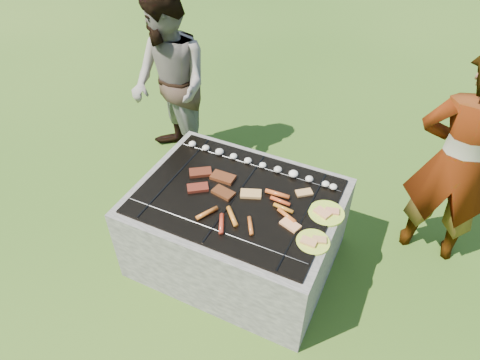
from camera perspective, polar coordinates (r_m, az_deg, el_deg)
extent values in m
plane|color=#234B12|center=(3.16, -0.40, -10.14)|extent=(60.00, 60.00, 0.00)
cube|color=#9D968C|center=(3.20, 2.81, -1.58)|extent=(1.30, 0.18, 0.60)
cube|color=#9E968C|center=(2.71, -4.34, -12.23)|extent=(1.30, 0.18, 0.60)
cube|color=#A9A095|center=(3.15, -9.63, -3.11)|extent=(0.18, 0.64, 0.60)
cube|color=gray|center=(2.82, 10.01, -10.03)|extent=(0.18, 0.64, 0.60)
cube|color=black|center=(2.98, -0.42, -7.25)|extent=(0.94, 0.64, 0.48)
sphere|color=#FF5914|center=(2.82, -0.44, -4.28)|extent=(0.10, 0.10, 0.10)
cube|color=black|center=(2.72, -0.46, -2.12)|extent=(1.20, 0.90, 0.01)
cylinder|color=black|center=(2.89, -8.49, 0.65)|extent=(0.01, 0.88, 0.01)
cylinder|color=black|center=(2.71, -0.46, -2.03)|extent=(0.01, 0.88, 0.01)
cylinder|color=black|center=(2.60, 8.50, -4.95)|extent=(0.01, 0.88, 0.01)
cylinder|color=black|center=(2.52, -3.69, -6.51)|extent=(1.18, 0.01, 0.01)
cylinder|color=black|center=(2.93, 2.30, 1.83)|extent=(1.18, 0.01, 0.01)
ellipsoid|color=#EFE0CA|center=(3.12, -6.37, 4.81)|extent=(0.05, 0.05, 0.04)
ellipsoid|color=beige|center=(3.08, -4.58, 4.29)|extent=(0.05, 0.05, 0.04)
ellipsoid|color=beige|center=(3.03, -2.75, 3.79)|extent=(0.06, 0.06, 0.04)
ellipsoid|color=#F3EBCE|center=(2.99, -0.86, 3.18)|extent=(0.05, 0.05, 0.04)
ellipsoid|color=#EEE3CA|center=(2.95, 1.07, 2.61)|extent=(0.05, 0.05, 0.04)
ellipsoid|color=white|center=(2.92, 3.05, 2.00)|extent=(0.05, 0.05, 0.03)
ellipsoid|color=beige|center=(2.89, 5.07, 1.42)|extent=(0.06, 0.06, 0.04)
ellipsoid|color=white|center=(2.86, 7.14, 0.84)|extent=(0.06, 0.06, 0.04)
ellipsoid|color=beige|center=(2.84, 9.23, 0.15)|extent=(0.05, 0.05, 0.04)
ellipsoid|color=beige|center=(2.82, 11.35, -0.52)|extent=(0.05, 0.05, 0.03)
ellipsoid|color=beige|center=(2.81, 12.34, -0.89)|extent=(0.05, 0.05, 0.03)
cube|color=maroon|center=(2.88, -5.29, 1.02)|extent=(0.17, 0.15, 0.02)
cube|color=maroon|center=(2.83, -2.28, 0.36)|extent=(0.16, 0.09, 0.02)
cube|color=maroon|center=(2.76, -5.65, -1.02)|extent=(0.15, 0.14, 0.02)
cube|color=brown|center=(2.72, -2.24, -1.68)|extent=(0.15, 0.11, 0.02)
cylinder|color=#DE5324|center=(2.71, 5.01, -1.87)|extent=(0.16, 0.03, 0.03)
cylinder|color=#DE4C24|center=(2.67, 5.40, -2.82)|extent=(0.13, 0.04, 0.02)
cylinder|color=orange|center=(2.63, 5.81, -3.76)|extent=(0.13, 0.04, 0.02)
cylinder|color=#F55A28|center=(2.58, 6.23, -4.72)|extent=(0.14, 0.08, 0.03)
cylinder|color=orange|center=(2.56, -1.05, -4.87)|extent=(0.13, 0.14, 0.03)
cylinder|color=orange|center=(2.51, 1.41, -6.12)|extent=(0.09, 0.13, 0.03)
cylinder|color=orange|center=(2.59, -4.43, -4.40)|extent=(0.09, 0.15, 0.03)
cylinder|color=red|center=(2.52, -2.48, -5.84)|extent=(0.09, 0.15, 0.03)
cube|color=tan|center=(2.71, 1.46, -1.85)|extent=(0.15, 0.12, 0.02)
cube|color=#E2B973|center=(2.54, 6.73, -5.93)|extent=(0.13, 0.10, 0.02)
cube|color=tan|center=(2.75, 8.55, -1.66)|extent=(0.12, 0.11, 0.01)
cylinder|color=#FAFF3C|center=(2.66, 11.42, -4.37)|extent=(0.22, 0.22, 0.01)
cube|color=#E4C175|center=(2.64, 10.92, -4.29)|extent=(0.11, 0.09, 0.02)
cube|color=#FAB980|center=(2.66, 12.20, -4.07)|extent=(0.09, 0.07, 0.01)
cylinder|color=yellow|center=(2.49, 9.70, -8.15)|extent=(0.22, 0.22, 0.01)
cube|color=#DEC471|center=(2.47, 9.15, -8.09)|extent=(0.09, 0.06, 0.01)
cube|color=#E0B372|center=(2.49, 10.54, -7.82)|extent=(0.09, 0.07, 0.01)
imported|color=#A19686|center=(3.01, 27.05, 1.97)|extent=(0.59, 0.40, 1.56)
imported|color=gray|center=(3.60, -9.31, 12.29)|extent=(0.94, 0.88, 1.53)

